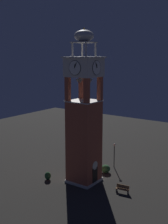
% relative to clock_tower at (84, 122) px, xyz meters
% --- Properties ---
extents(ground, '(80.00, 80.00, 0.00)m').
position_rel_clock_tower_xyz_m(ground, '(0.00, 0.00, -7.87)').
color(ground, '#2A2925').
extents(clock_tower, '(4.00, 4.00, 19.40)m').
position_rel_clock_tower_xyz_m(clock_tower, '(0.00, 0.00, 0.00)').
color(clock_tower, '#9E4C38').
rests_on(clock_tower, ground).
extents(park_bench, '(0.64, 1.64, 0.95)m').
position_rel_clock_tower_xyz_m(park_bench, '(0.04, -5.65, -7.38)').
color(park_bench, brown).
rests_on(park_bench, ground).
extents(lamp_post, '(0.36, 0.36, 3.60)m').
position_rel_clock_tower_xyz_m(lamp_post, '(6.69, -0.61, -5.35)').
color(lamp_post, black).
rests_on(lamp_post, ground).
extents(trash_bin, '(0.52, 0.52, 0.80)m').
position_rel_clock_tower_xyz_m(trash_bin, '(2.64, 3.05, -7.47)').
color(trash_bin, '#2D2D33').
rests_on(trash_bin, ground).
extents(shrub_near_entry, '(1.29, 1.29, 1.10)m').
position_rel_clock_tower_xyz_m(shrub_near_entry, '(4.22, -0.69, -7.32)').
color(shrub_near_entry, '#28562D').
rests_on(shrub_near_entry, ground).
extents(shrub_left_of_tower, '(1.04, 1.04, 0.90)m').
position_rel_clock_tower_xyz_m(shrub_left_of_tower, '(1.27, 2.49, -7.42)').
color(shrub_left_of_tower, '#28562D').
rests_on(shrub_left_of_tower, ground).
extents(shrub_behind_bench, '(0.83, 0.83, 1.05)m').
position_rel_clock_tower_xyz_m(shrub_behind_bench, '(-2.34, 4.21, -7.34)').
color(shrub_behind_bench, '#28562D').
rests_on(shrub_behind_bench, ground).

